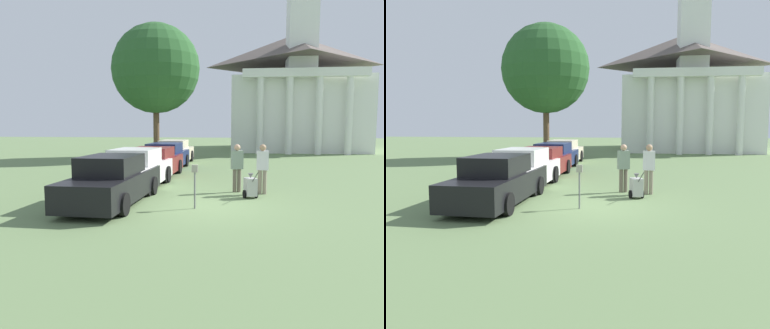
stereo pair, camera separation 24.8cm
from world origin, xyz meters
TOP-DOWN VIEW (x-y plane):
  - ground_plane at (0.00, 0.00)m, footprint 120.00×120.00m
  - parked_car_black at (-2.76, 0.17)m, footprint 2.05×5.19m
  - parked_car_white at (-2.76, 3.04)m, footprint 2.09×5.06m
  - parked_car_maroon at (-2.76, 6.01)m, footprint 2.22×5.22m
  - parked_car_navy at (-2.76, 9.16)m, footprint 2.14×5.34m
  - parked_car_cream at (-2.76, 12.29)m, footprint 2.05×5.15m
  - parking_meter at (-0.13, -0.29)m, footprint 0.18×0.09m
  - person_worker at (1.13, 2.61)m, footprint 0.47×0.34m
  - person_supervisor at (2.03, 2.31)m, footprint 0.43×0.24m
  - equipment_cart at (1.58, 1.51)m, footprint 0.53×1.00m
  - church at (6.73, 27.13)m, footprint 12.19×13.27m
  - shade_tree at (-4.66, 15.94)m, footprint 6.37×6.37m

SIDE VIEW (x-z plane):
  - ground_plane at x=0.00m, z-range 0.00..0.00m
  - equipment_cart at x=1.58m, z-range -0.11..0.89m
  - parked_car_maroon at x=-2.76m, z-range -0.04..1.39m
  - parked_car_navy at x=-2.76m, z-range -0.04..1.42m
  - parked_car_black at x=-2.76m, z-range -0.07..1.46m
  - parked_car_cream at x=-2.76m, z-range -0.05..1.46m
  - parked_car_white at x=-2.76m, z-range -0.06..1.50m
  - parking_meter at x=-0.13m, z-range 0.26..1.57m
  - person_worker at x=1.13m, z-range 0.13..1.89m
  - person_supervisor at x=2.03m, z-range 0.13..1.92m
  - church at x=6.73m, z-range -5.75..17.77m
  - shade_tree at x=-4.66m, z-range 1.63..11.30m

